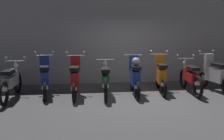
% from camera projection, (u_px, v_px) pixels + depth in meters
% --- Properties ---
extents(ground_plane, '(80.00, 80.00, 0.00)m').
position_uv_depth(ground_plane, '(140.00, 100.00, 6.23)').
color(ground_plane, '#4C4C4F').
extents(back_wall, '(16.00, 0.30, 3.29)m').
position_uv_depth(back_wall, '(124.00, 39.00, 8.51)').
color(back_wall, '#ADADB2').
rests_on(back_wall, ground).
extents(motorbike_slot_0, '(0.59, 1.95, 1.15)m').
position_uv_depth(motorbike_slot_0, '(11.00, 82.00, 6.33)').
color(motorbike_slot_0, black).
rests_on(motorbike_slot_0, ground).
extents(motorbike_slot_1, '(0.58, 1.68, 1.29)m').
position_uv_depth(motorbike_slot_1, '(45.00, 78.00, 6.68)').
color(motorbike_slot_1, black).
rests_on(motorbike_slot_1, ground).
extents(motorbike_slot_2, '(0.59, 1.68, 1.29)m').
position_uv_depth(motorbike_slot_2, '(75.00, 79.00, 6.57)').
color(motorbike_slot_2, black).
rests_on(motorbike_slot_2, ground).
extents(motorbike_slot_3, '(0.56, 1.95, 1.03)m').
position_uv_depth(motorbike_slot_3, '(105.00, 79.00, 6.69)').
color(motorbike_slot_3, black).
rests_on(motorbike_slot_3, ground).
extents(motorbike_slot_4, '(0.56, 1.68, 1.18)m').
position_uv_depth(motorbike_slot_4, '(135.00, 76.00, 6.77)').
color(motorbike_slot_4, black).
rests_on(motorbike_slot_4, ground).
extents(motorbike_slot_5, '(0.58, 1.67, 1.29)m').
position_uv_depth(motorbike_slot_5, '(161.00, 75.00, 7.11)').
color(motorbike_slot_5, black).
rests_on(motorbike_slot_5, ground).
extents(motorbike_slot_6, '(0.59, 1.95, 1.15)m').
position_uv_depth(motorbike_slot_6, '(190.00, 77.00, 7.04)').
color(motorbike_slot_6, black).
rests_on(motorbike_slot_6, ground).
extents(motorbike_slot_7, '(0.59, 1.68, 1.29)m').
position_uv_depth(motorbike_slot_7, '(214.00, 75.00, 7.26)').
color(motorbike_slot_7, black).
rests_on(motorbike_slot_7, ground).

